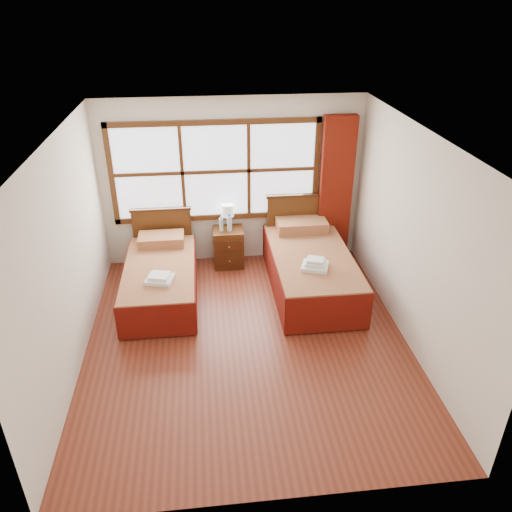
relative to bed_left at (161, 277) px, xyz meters
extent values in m
plane|color=maroon|center=(1.12, -1.20, -0.30)|extent=(4.50, 4.50, 0.00)
plane|color=white|center=(1.12, -1.20, 2.30)|extent=(4.50, 4.50, 0.00)
plane|color=silver|center=(1.12, 1.05, 1.00)|extent=(4.00, 0.00, 4.00)
plane|color=silver|center=(-0.88, -1.20, 1.00)|extent=(0.00, 4.50, 4.50)
plane|color=silver|center=(3.12, -1.20, 1.00)|extent=(0.00, 4.50, 4.50)
cube|color=white|center=(0.87, 1.02, 1.20)|extent=(3.00, 0.02, 1.40)
cube|color=#4A2810|center=(0.87, 1.00, 0.46)|extent=(3.16, 0.06, 0.08)
cube|color=#4A2810|center=(0.87, 1.00, 1.94)|extent=(3.16, 0.06, 0.08)
cube|color=#4A2810|center=(-0.67, 1.00, 1.20)|extent=(0.08, 0.06, 1.56)
cube|color=#4A2810|center=(2.41, 1.00, 1.20)|extent=(0.08, 0.06, 1.56)
cube|color=#4A2810|center=(0.37, 1.00, 1.20)|extent=(0.05, 0.05, 1.40)
cube|color=#4A2810|center=(1.37, 1.00, 1.20)|extent=(0.05, 0.05, 1.40)
cube|color=#4A2810|center=(0.87, 1.00, 1.20)|extent=(3.00, 0.05, 0.05)
cube|color=maroon|center=(2.72, 0.91, 0.87)|extent=(0.50, 0.16, 2.30)
cube|color=#3C1D0C|center=(0.00, -0.07, -0.16)|extent=(0.87, 1.73, 0.28)
cube|color=maroon|center=(0.00, -0.07, 0.10)|extent=(0.97, 1.92, 0.24)
cube|color=maroon|center=(-0.49, -0.07, -0.04)|extent=(0.03, 1.92, 0.48)
cube|color=maroon|center=(0.49, -0.07, -0.04)|extent=(0.03, 1.92, 0.48)
cube|color=maroon|center=(0.00, -1.02, -0.04)|extent=(0.97, 0.03, 0.48)
cube|color=maroon|center=(0.00, 0.63, 0.30)|extent=(0.68, 0.40, 0.15)
cube|color=#4A2810|center=(0.00, 0.94, 0.17)|extent=(0.90, 0.06, 0.94)
cube|color=#3C1D0C|center=(0.00, 0.94, 0.65)|extent=(0.94, 0.08, 0.04)
cube|color=#3C1D0C|center=(2.17, -0.07, -0.14)|extent=(0.99, 1.97, 0.32)
cube|color=maroon|center=(2.17, -0.07, 0.16)|extent=(1.11, 2.19, 0.27)
cube|color=maroon|center=(1.62, -0.07, 0.00)|extent=(0.03, 2.19, 0.55)
cube|color=maroon|center=(2.72, -0.07, 0.00)|extent=(0.03, 2.19, 0.55)
cube|color=maroon|center=(2.17, -1.16, 0.00)|extent=(1.11, 0.03, 0.55)
cube|color=maroon|center=(2.17, 0.73, 0.38)|extent=(0.77, 0.45, 0.17)
cube|color=#4A2810|center=(2.17, 0.94, 0.24)|extent=(1.03, 0.06, 1.07)
cube|color=#3C1D0C|center=(2.17, 0.94, 0.79)|extent=(1.07, 0.08, 0.04)
cube|color=#4A2810|center=(1.02, 0.80, 0.02)|extent=(0.47, 0.42, 0.62)
cube|color=#3C1D0C|center=(1.02, 0.58, -0.11)|extent=(0.41, 0.02, 0.19)
cube|color=#3C1D0C|center=(1.02, 0.58, 0.14)|extent=(0.41, 0.02, 0.19)
sphere|color=#AF923B|center=(1.02, 0.56, -0.11)|extent=(0.03, 0.03, 0.03)
sphere|color=#AF923B|center=(1.02, 0.56, 0.14)|extent=(0.03, 0.03, 0.03)
cube|color=white|center=(0.03, -0.47, 0.25)|extent=(0.40, 0.37, 0.05)
cube|color=white|center=(0.03, -0.47, 0.30)|extent=(0.30, 0.28, 0.05)
cube|color=white|center=(2.12, -0.49, 0.32)|extent=(0.43, 0.40, 0.05)
cube|color=white|center=(2.12, -0.49, 0.37)|extent=(0.32, 0.30, 0.05)
cube|color=white|center=(2.12, -0.49, 0.42)|extent=(0.26, 0.24, 0.04)
cylinder|color=#B38A39|center=(1.03, 0.90, 0.34)|extent=(0.12, 0.12, 0.02)
cylinder|color=#B38A39|center=(1.03, 0.90, 0.43)|extent=(0.03, 0.03, 0.16)
cylinder|color=white|center=(1.03, 0.90, 0.61)|extent=(0.20, 0.20, 0.20)
cylinder|color=#C2DEFA|center=(0.92, 0.77, 0.43)|extent=(0.06, 0.06, 0.21)
cylinder|color=blue|center=(0.92, 0.77, 0.55)|extent=(0.03, 0.03, 0.03)
cylinder|color=#C2DEFA|center=(1.04, 0.77, 0.45)|extent=(0.07, 0.07, 0.24)
cylinder|color=blue|center=(1.04, 0.77, 0.58)|extent=(0.03, 0.03, 0.03)
camera|label=1|loc=(0.67, -6.23, 3.66)|focal=35.00mm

